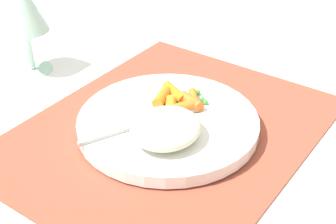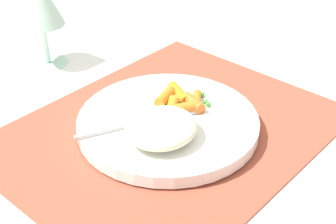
# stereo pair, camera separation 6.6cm
# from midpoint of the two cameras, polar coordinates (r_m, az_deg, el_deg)

# --- Properties ---
(ground_plane) EXTENTS (2.40, 2.40, 0.00)m
(ground_plane) POSITION_cam_midpoint_polar(r_m,az_deg,el_deg) (0.73, -2.57, -2.36)
(ground_plane) COLOR white
(placemat) EXTENTS (0.48, 0.38, 0.01)m
(placemat) POSITION_cam_midpoint_polar(r_m,az_deg,el_deg) (0.73, -2.58, -2.17)
(placemat) COLOR #9E4733
(placemat) RESTS_ON ground_plane
(plate) EXTENTS (0.26, 0.26, 0.02)m
(plate) POSITION_cam_midpoint_polar(r_m,az_deg,el_deg) (0.72, -2.60, -1.37)
(plate) COLOR white
(plate) RESTS_ON placemat
(rice_mound) EXTENTS (0.10, 0.09, 0.03)m
(rice_mound) POSITION_cam_midpoint_polar(r_m,az_deg,el_deg) (0.66, -3.09, -1.93)
(rice_mound) COLOR beige
(rice_mound) RESTS_ON plate
(carrot_portion) EXTENTS (0.10, 0.08, 0.02)m
(carrot_portion) POSITION_cam_midpoint_polar(r_m,az_deg,el_deg) (0.74, -1.54, 1.19)
(carrot_portion) COLOR orange
(carrot_portion) RESTS_ON plate
(pea_scatter) EXTENTS (0.09, 0.06, 0.01)m
(pea_scatter) POSITION_cam_midpoint_polar(r_m,az_deg,el_deg) (0.74, -0.43, 0.95)
(pea_scatter) COLOR green
(pea_scatter) RESTS_ON plate
(fork) EXTENTS (0.18, 0.09, 0.01)m
(fork) POSITION_cam_midpoint_polar(r_m,az_deg,el_deg) (0.71, -4.07, -0.99)
(fork) COLOR silver
(fork) RESTS_ON plate
(wine_glass) EXTENTS (0.08, 0.08, 0.17)m
(wine_glass) POSITION_cam_midpoint_polar(r_m,az_deg,el_deg) (0.88, -18.43, 11.22)
(wine_glass) COLOR #B2E0CC
(wine_glass) RESTS_ON ground_plane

